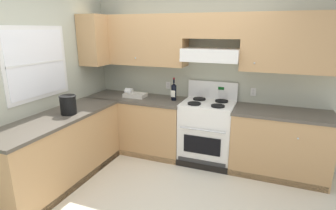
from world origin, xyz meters
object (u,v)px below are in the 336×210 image
Objects in this scene: bowl at (135,96)px; paper_towel_roll at (129,92)px; wine_bottle at (174,91)px; stove at (207,132)px; bucket at (68,104)px.

paper_towel_roll reaches higher than bowl.
wine_bottle is 0.82m from paper_towel_roll.
paper_towel_roll is at bearing 176.67° from stove.
wine_bottle is at bearing 48.12° from bucket.
wine_bottle reaches higher than stove.
paper_towel_roll is at bearing 152.96° from bowl.
paper_towel_roll is at bearing 176.49° from wine_bottle.
wine_bottle is at bearing 176.94° from stove.
stove is at bearing 35.34° from bucket.
wine_bottle reaches higher than paper_towel_roll.
stove is 3.48× the size of bowl.
wine_bottle is 1.02× the size of bowl.
paper_towel_roll is (-0.81, 0.05, -0.08)m from wine_bottle.
bowl is 1.18m from bucket.
wine_bottle reaches higher than bucket.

